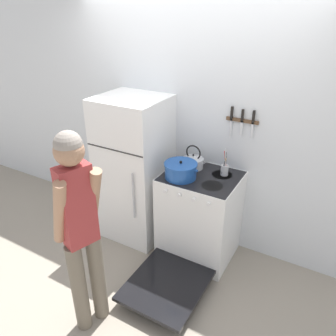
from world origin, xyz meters
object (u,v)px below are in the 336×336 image
Objects in this scene: dutch_oven_pot at (181,170)px; utensil_jar at (225,169)px; person at (80,226)px; stove_range at (198,218)px; refrigerator at (134,170)px; tea_kettle at (193,161)px.

utensil_jar is at bearing 36.26° from dutch_oven_pot.
person is at bearing -102.62° from dutch_oven_pot.
dutch_oven_pot is at bearing -152.63° from stove_range.
refrigerator is 1.00m from utensil_jar.
stove_range is 5.28× the size of tea_kettle.
dutch_oven_pot is 1.37× the size of tea_kettle.
person is (0.38, -1.22, 0.17)m from refrigerator.
utensil_jar is (0.33, 0.01, -0.00)m from tea_kettle.
person is (-0.59, -1.35, -0.02)m from utensil_jar.
dutch_oven_pot is at bearing 5.90° from person.
utensil_jar is at bearing 7.85° from refrigerator.
dutch_oven_pot is 0.21× the size of person.
stove_range is 0.59m from utensil_jar.
dutch_oven_pot reaches higher than stove_range.
dutch_oven_pot is 0.43m from utensil_jar.
utensil_jar is at bearing 0.94° from tea_kettle.
utensil_jar is at bearing -5.11° from person.
refrigerator reaches higher than utensil_jar.
tea_kettle is at bearing 11.36° from refrigerator.
tea_kettle is at bearing 7.64° from person.
refrigerator is 5.75× the size of utensil_jar.
utensil_jar reaches higher than stove_range.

